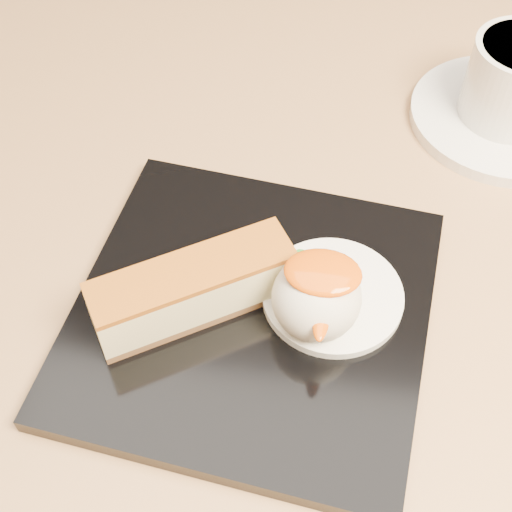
% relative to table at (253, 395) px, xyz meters
% --- Properties ---
extents(table, '(0.80, 0.80, 0.72)m').
position_rel_table_xyz_m(table, '(0.00, 0.00, 0.00)').
color(table, black).
rests_on(table, ground).
extents(dessert_plate, '(0.24, 0.24, 0.01)m').
position_rel_table_xyz_m(dessert_plate, '(0.00, -0.02, 0.16)').
color(dessert_plate, black).
rests_on(dessert_plate, table).
extents(cheesecake, '(0.12, 0.10, 0.04)m').
position_rel_table_xyz_m(cheesecake, '(-0.03, -0.03, 0.19)').
color(cheesecake, brown).
rests_on(cheesecake, dessert_plate).
extents(cream_smear, '(0.09, 0.09, 0.01)m').
position_rel_table_xyz_m(cream_smear, '(0.05, -0.01, 0.17)').
color(cream_smear, white).
rests_on(cream_smear, dessert_plate).
extents(ice_cream_scoop, '(0.05, 0.05, 0.05)m').
position_rel_table_xyz_m(ice_cream_scoop, '(0.04, -0.03, 0.19)').
color(ice_cream_scoop, white).
rests_on(ice_cream_scoop, cream_smear).
extents(mango_sauce, '(0.05, 0.03, 0.01)m').
position_rel_table_xyz_m(mango_sauce, '(0.05, -0.03, 0.22)').
color(mango_sauce, '#E75707').
rests_on(mango_sauce, ice_cream_scoop).
extents(mint_sprig, '(0.03, 0.02, 0.00)m').
position_rel_table_xyz_m(mint_sprig, '(0.02, 0.02, 0.17)').
color(mint_sprig, '#2F842B').
rests_on(mint_sprig, cream_smear).
extents(saucer, '(0.15, 0.15, 0.01)m').
position_rel_table_xyz_m(saucer, '(0.18, 0.19, 0.16)').
color(saucer, white).
rests_on(saucer, table).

